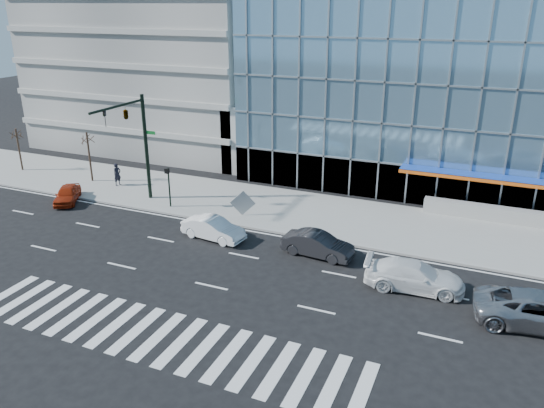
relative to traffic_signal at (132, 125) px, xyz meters
The scene contains 16 objects.
ground 13.41m from the traffic_signal, 22.56° to the right, with size 160.00×160.00×0.00m, color black.
sidewalk 13.03m from the traffic_signal, 17.33° to the left, with size 120.00×8.00×0.15m, color gray.
theatre_building 32.95m from the traffic_signal, 40.61° to the left, with size 42.00×26.00×15.00m, color #719EBC.
parking_garage 23.56m from the traffic_signal, 112.79° to the left, with size 24.00×24.00×20.00m, color gray.
ramp_block 14.68m from the traffic_signal, 69.59° to the left, with size 6.00×8.00×6.00m, color gray.
traffic_signal is the anchor object (origin of this frame).
ped_signal_post 4.75m from the traffic_signal, ahead, with size 0.30×0.33×3.00m.
street_tree_near 7.96m from the traffic_signal, 157.29° to the left, with size 1.10×1.10×4.23m.
street_tree_far 15.53m from the traffic_signal, 168.95° to the left, with size 1.10×1.10×3.87m.
silver_suv 28.22m from the traffic_signal, 11.92° to the right, with size 2.74×5.93×1.65m, color #A7A7AC.
white_suv 22.26m from the traffic_signal, 12.07° to the right, with size 2.14×5.27×1.53m, color white.
white_sedan 10.24m from the traffic_signal, 20.82° to the right, with size 1.49×4.29×1.41m, color white.
dark_sedan 16.30m from the traffic_signal, 10.38° to the right, with size 1.53×4.40×1.45m, color black.
red_sedan 7.94m from the traffic_signal, 163.75° to the right, with size 1.51×3.76×1.28m, color #9B250B.
pedestrian 7.20m from the traffic_signal, 145.90° to the left, with size 0.68×0.45×1.87m, color black.
tilted_panel 9.73m from the traffic_signal, ahead, with size 1.30×0.06×1.30m, color #A4A4A4.
Camera 1 is at (12.96, -25.93, 14.47)m, focal length 35.00 mm.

